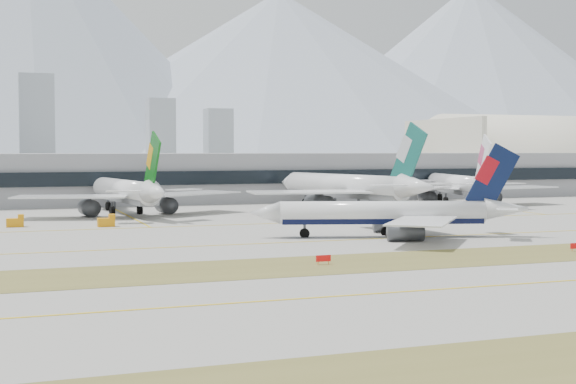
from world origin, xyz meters
name	(u,v)px	position (x,y,z in m)	size (l,w,h in m)	color
ground	(297,239)	(0.00, 0.00, 0.00)	(3000.00, 3000.00, 0.00)	gray
apron_markings	(457,286)	(0.00, -53.95, 0.02)	(360.00, 122.22, 0.06)	olive
taxiing_airliner	(393,214)	(17.85, -2.92, 4.24)	(51.16, 43.56, 17.57)	white
widebody_eva	(127,193)	(-20.79, 64.54, 5.47)	(57.14, 56.40, 20.56)	white
widebody_cathay	(350,188)	(35.77, 56.36, 6.11)	(62.54, 62.39, 23.00)	white
widebody_china_air	(458,186)	(76.97, 69.86, 5.47)	(56.30, 56.03, 20.58)	white
terminal	(170,177)	(0.00, 114.84, 7.50)	(280.00, 43.10, 15.00)	gray
hangar	(538,189)	(154.56, 135.00, 0.14)	(91.00, 60.00, 60.00)	silver
hold_sign_left	(323,258)	(-7.94, -32.00, 0.88)	(2.20, 0.15, 1.35)	red
hold_sign_right	(576,246)	(35.28, -32.00, 0.88)	(2.20, 0.15, 1.35)	red
gse_extra	(16,222)	(-47.39, 40.87, 1.05)	(3.55, 2.00, 2.60)	orange
gse_b	(107,222)	(-29.40, 35.16, 1.05)	(3.55, 2.00, 2.60)	orange
gse_c	(386,211)	(38.36, 40.69, 1.05)	(3.55, 2.00, 2.60)	orange
mountain_ridge	(46,59)	(33.00, 1404.14, 181.85)	(2830.00, 1120.00, 470.00)	#9EA8B7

